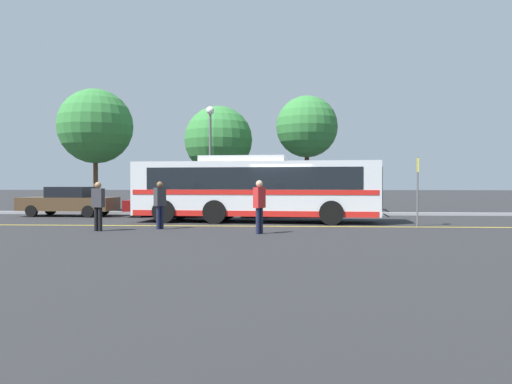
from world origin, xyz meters
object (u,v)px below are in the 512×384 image
(pedestrian_0, at_px, (98,203))
(tree_1, at_px, (95,126))
(pedestrian_1, at_px, (160,202))
(pedestrian_2, at_px, (259,203))
(parked_car_2, at_px, (286,203))
(parked_car_0, at_px, (69,201))
(tree_0, at_px, (218,140))
(transit_bus, at_px, (256,188))
(parked_car_1, at_px, (166,203))
(street_lamp, at_px, (210,139))
(bus_stop_sign, at_px, (418,183))
(tree_2, at_px, (307,127))

(pedestrian_0, bearing_deg, tree_1, -53.20)
(pedestrian_1, relative_size, pedestrian_2, 0.98)
(parked_car_2, distance_m, tree_1, 13.29)
(parked_car_0, relative_size, tree_0, 0.76)
(tree_1, bearing_deg, pedestrian_1, -59.03)
(transit_bus, distance_m, parked_car_1, 5.91)
(pedestrian_0, height_order, street_lamp, street_lamp)
(pedestrian_1, distance_m, tree_1, 14.19)
(pedestrian_0, distance_m, bus_stop_sign, 12.22)
(pedestrian_2, bearing_deg, street_lamp, -129.21)
(bus_stop_sign, relative_size, tree_2, 0.39)
(parked_car_1, xyz_separation_m, tree_1, (-5.49, 4.66, 4.48))
(parked_car_2, distance_m, tree_0, 8.02)
(pedestrian_1, bearing_deg, tree_2, 9.79)
(tree_2, bearing_deg, bus_stop_sign, -69.46)
(parked_car_0, bearing_deg, transit_bus, -105.34)
(pedestrian_0, distance_m, street_lamp, 11.48)
(parked_car_0, bearing_deg, tree_0, -47.27)
(parked_car_1, xyz_separation_m, street_lamp, (1.87, 2.86, 3.53))
(transit_bus, height_order, parked_car_2, transit_bus)
(tree_1, bearing_deg, pedestrian_2, -50.70)
(transit_bus, height_order, tree_2, tree_2)
(pedestrian_1, height_order, tree_0, tree_0)
(parked_car_2, distance_m, tree_2, 7.00)
(parked_car_2, relative_size, bus_stop_sign, 1.80)
(tree_1, distance_m, tree_2, 12.95)
(tree_2, bearing_deg, tree_0, 175.23)
(pedestrian_0, xyz_separation_m, tree_1, (-4.98, 12.55, 4.19))
(parked_car_0, bearing_deg, street_lamp, -64.67)
(parked_car_2, xyz_separation_m, street_lamp, (-4.29, 2.75, 3.54))
(tree_1, bearing_deg, tree_0, 8.96)
(parked_car_2, xyz_separation_m, bus_stop_sign, (5.21, -5.25, 1.01))
(parked_car_1, xyz_separation_m, pedestrian_1, (1.48, -6.96, 0.30))
(parked_car_1, distance_m, tree_0, 7.17)
(parked_car_0, relative_size, street_lamp, 0.82)
(transit_bus, bearing_deg, bus_stop_sign, 78.98)
(pedestrian_0, xyz_separation_m, street_lamp, (2.38, 10.75, 3.25))
(tree_1, bearing_deg, transit_bus, -37.66)
(transit_bus, height_order, pedestrian_2, transit_bus)
(parked_car_1, distance_m, tree_1, 8.48)
(tree_2, bearing_deg, pedestrian_0, -120.94)
(street_lamp, bearing_deg, parked_car_1, -123.16)
(parked_car_2, height_order, pedestrian_0, pedestrian_0)
(street_lamp, bearing_deg, pedestrian_0, -102.49)
(transit_bus, relative_size, tree_2, 1.57)
(transit_bus, bearing_deg, tree_2, 167.91)
(pedestrian_2, distance_m, street_lamp, 12.28)
(pedestrian_0, distance_m, tree_0, 14.35)
(transit_bus, bearing_deg, pedestrian_1, -37.87)
(transit_bus, height_order, pedestrian_0, transit_bus)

